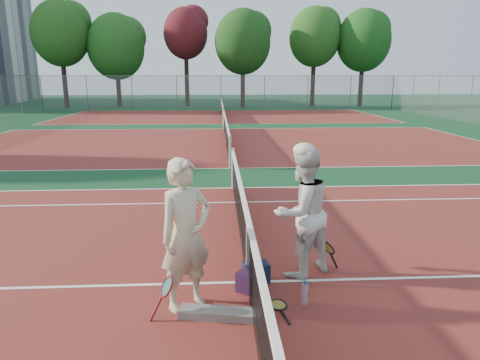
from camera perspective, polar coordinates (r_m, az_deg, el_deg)
The scene contains 23 objects.
ground at distance 6.50m, azimuth 1.04°, elevation -13.48°, with size 130.00×130.00×0.00m, color #0F391D.
court_main at distance 6.50m, azimuth 1.04°, elevation -13.46°, with size 23.77×10.97×0.01m, color maroon.
court_far_a at distance 19.50m, azimuth -1.84°, elevation 4.95°, with size 23.77×10.97×0.01m, color maroon.
court_far_b at distance 32.90m, azimuth -2.40°, elevation 8.52°, with size 23.77×10.97×0.01m, color maroon.
net_main at distance 6.28m, azimuth 1.06°, elevation -9.34°, with size 0.10×10.98×1.02m, color black, non-canonical shape.
net_far_a at distance 19.43m, azimuth -1.85°, elevation 6.42°, with size 0.10×10.98×1.02m, color black, non-canonical shape.
net_far_b at distance 32.86m, azimuth -2.41°, elevation 9.40°, with size 0.10×10.98×1.02m, color black, non-canonical shape.
fence_back at distance 39.80m, azimuth -2.57°, elevation 11.57°, with size 32.00×0.06×3.00m, color slate, non-canonical shape.
player_a at distance 5.54m, azimuth -7.24°, elevation -7.28°, with size 0.73×0.48×1.99m, color beige.
player_b at distance 6.47m, azimuth 8.25°, elevation -4.31°, with size 0.96×0.75×1.97m, color silver.
racket_red at distance 5.63m, azimuth -9.68°, elevation -15.18°, with size 0.32×0.27×0.54m, color maroon, non-canonical shape.
racket_black_held at distance 6.82m, azimuth 11.58°, elevation -9.95°, with size 0.34×0.27×0.53m, color black, non-canonical shape.
racket_spare at distance 5.93m, azimuth 5.11°, elevation -16.21°, with size 0.60×0.27×0.04m, color black, non-canonical shape.
sports_bag_navy at distance 6.46m, azimuth 2.14°, elevation -12.24°, with size 0.37×0.25×0.29m, color black.
sports_bag_purple at distance 6.18m, azimuth 1.42°, elevation -13.47°, with size 0.36×0.25×0.29m, color black.
net_cover_canvas at distance 5.65m, azimuth -2.65°, elevation -17.38°, with size 1.04×0.24×0.11m, color slate.
water_bottle at distance 5.93m, azimuth 8.62°, elevation -14.85°, with size 0.09×0.09×0.30m, color #AFC2DE.
tree_back_0 at distance 45.26m, azimuth -22.84°, elevation 17.52°, with size 5.26×5.26×9.84m.
tree_back_1 at distance 44.74m, azimuth -16.22°, elevation 16.68°, with size 5.45×5.45×8.85m.
tree_back_maroon at distance 44.48m, azimuth -7.28°, elevation 18.76°, with size 4.31×4.31×9.50m.
tree_back_3 at distance 42.44m, azimuth 0.38°, elevation 17.91°, with size 5.29×5.29×9.14m.
tree_back_4 at distance 45.13m, azimuth 9.92°, elevation 18.25°, with size 5.07×5.07×9.64m.
tree_back_5 at distance 45.87m, azimuth 16.17°, elevation 17.41°, with size 5.27×5.27×9.40m.
Camera 1 is at (-0.43, -5.77, 2.97)m, focal length 32.00 mm.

